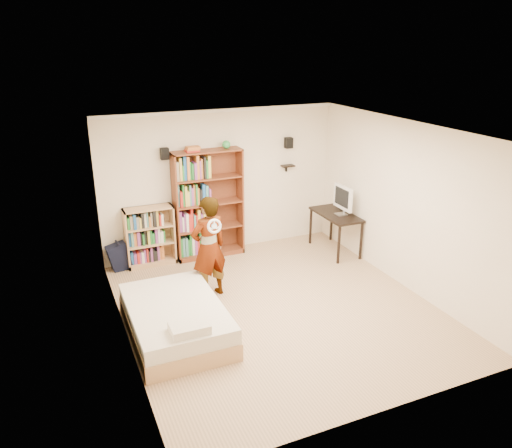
{
  "coord_description": "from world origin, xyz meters",
  "views": [
    {
      "loc": [
        -2.96,
        -6.02,
        3.87
      ],
      "look_at": [
        -0.1,
        0.6,
        1.18
      ],
      "focal_mm": 35.0,
      "sensor_mm": 36.0,
      "label": 1
    }
  ],
  "objects_px": {
    "computer_desk": "(335,232)",
    "person": "(209,248)",
    "low_bookshelf": "(150,236)",
    "tall_bookshelf": "(209,204)",
    "daybed": "(176,316)"
  },
  "relations": [
    {
      "from": "computer_desk",
      "to": "person",
      "type": "relative_size",
      "value": 0.68
    },
    {
      "from": "low_bookshelf",
      "to": "person",
      "type": "relative_size",
      "value": 0.65
    },
    {
      "from": "computer_desk",
      "to": "daybed",
      "type": "distance_m",
      "value": 3.91
    },
    {
      "from": "computer_desk",
      "to": "person",
      "type": "bearing_deg",
      "value": -164.92
    },
    {
      "from": "computer_desk",
      "to": "daybed",
      "type": "xyz_separation_m",
      "value": [
        -3.56,
        -1.62,
        -0.1
      ]
    },
    {
      "from": "tall_bookshelf",
      "to": "person",
      "type": "xyz_separation_m",
      "value": [
        -0.5,
        -1.52,
        -0.18
      ]
    },
    {
      "from": "low_bookshelf",
      "to": "person",
      "type": "height_order",
      "value": "person"
    },
    {
      "from": "person",
      "to": "tall_bookshelf",
      "type": "bearing_deg",
      "value": -122.09
    },
    {
      "from": "computer_desk",
      "to": "low_bookshelf",
      "type": "bearing_deg",
      "value": 166.68
    },
    {
      "from": "low_bookshelf",
      "to": "computer_desk",
      "type": "bearing_deg",
      "value": -13.32
    },
    {
      "from": "low_bookshelf",
      "to": "tall_bookshelf",
      "type": "bearing_deg",
      "value": -1.18
    },
    {
      "from": "computer_desk",
      "to": "person",
      "type": "distance_m",
      "value": 2.9
    },
    {
      "from": "tall_bookshelf",
      "to": "person",
      "type": "distance_m",
      "value": 1.61
    },
    {
      "from": "tall_bookshelf",
      "to": "computer_desk",
      "type": "bearing_deg",
      "value": -18.91
    },
    {
      "from": "tall_bookshelf",
      "to": "person",
      "type": "bearing_deg",
      "value": -108.31
    }
  ]
}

